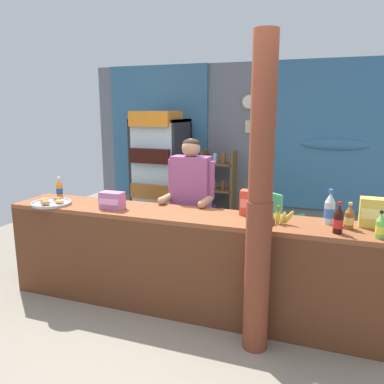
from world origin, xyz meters
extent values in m
plane|color=gray|center=(0.00, 1.13, 0.00)|extent=(7.36, 7.36, 0.00)
cube|color=slate|center=(0.00, 2.89, 1.26)|extent=(4.74, 0.12, 2.53)
cube|color=teal|center=(-1.30, 2.80, 1.51)|extent=(1.61, 0.04, 2.04)
ellipsoid|color=teal|center=(-1.30, 2.78, 1.40)|extent=(0.89, 0.10, 0.16)
cube|color=teal|center=(1.32, 2.80, 1.51)|extent=(1.63, 0.04, 2.04)
ellipsoid|color=teal|center=(1.32, 2.78, 1.40)|extent=(0.90, 0.10, 0.16)
cylinder|color=tan|center=(0.13, 2.81, 1.97)|extent=(0.21, 0.03, 0.21)
cylinder|color=white|center=(0.13, 2.80, 1.97)|extent=(0.18, 0.01, 0.18)
cube|color=beige|center=(0.20, 2.81, 1.62)|extent=(0.24, 0.02, 0.18)
cube|color=brown|center=(0.05, 0.39, 0.92)|extent=(3.50, 0.55, 0.04)
cube|color=brown|center=(0.05, 0.14, 0.45)|extent=(3.50, 0.04, 0.90)
cube|color=brown|center=(-1.66, 0.39, 0.45)|extent=(0.08, 0.49, 0.90)
cube|color=brown|center=(1.76, 0.39, 0.45)|extent=(0.08, 0.49, 0.90)
cylinder|color=brown|center=(0.82, -0.02, 0.60)|extent=(0.20, 0.20, 1.20)
cylinder|color=brown|center=(0.82, -0.02, 1.81)|extent=(0.18, 0.18, 1.20)
ellipsoid|color=brown|center=(0.91, -0.02, 1.05)|extent=(0.06, 0.05, 0.08)
cube|color=#232328|center=(-1.03, 2.59, 0.87)|extent=(0.70, 0.04, 1.73)
cube|color=#232328|center=(-1.36, 2.28, 0.87)|extent=(0.04, 0.66, 1.73)
cube|color=#232328|center=(-0.70, 2.28, 0.87)|extent=(0.04, 0.66, 1.73)
cube|color=#232328|center=(-1.03, 2.28, 1.71)|extent=(0.70, 0.66, 0.04)
cube|color=#232328|center=(-1.03, 2.28, 0.04)|extent=(0.70, 0.66, 0.08)
cube|color=silver|center=(-1.03, 1.96, 0.92)|extent=(0.64, 0.02, 1.57)
cylinder|color=#B7B7BC|center=(-0.74, 1.93, 0.87)|extent=(0.02, 0.02, 0.40)
cube|color=silver|center=(-1.03, 2.28, 0.64)|extent=(0.62, 0.58, 0.02)
cube|color=brown|center=(-1.03, 2.15, 0.75)|extent=(0.58, 0.54, 0.20)
cube|color=silver|center=(-1.03, 2.28, 1.14)|extent=(0.62, 0.58, 0.02)
cube|color=black|center=(-1.03, 2.15, 1.25)|extent=(0.58, 0.54, 0.20)
cube|color=silver|center=(-1.03, 2.28, 1.63)|extent=(0.62, 0.58, 0.02)
cube|color=orange|center=(-1.03, 2.15, 1.74)|extent=(0.58, 0.54, 0.20)
cube|color=brown|center=(-0.45, 2.55, 0.64)|extent=(0.04, 0.28, 1.29)
cube|color=brown|center=(-0.01, 2.55, 0.64)|extent=(0.04, 0.28, 1.29)
cube|color=brown|center=(-0.23, 2.55, 1.09)|extent=(0.44, 0.28, 0.02)
cylinder|color=silver|center=(-0.30, 2.55, 1.18)|extent=(0.06, 0.06, 0.14)
cylinder|color=brown|center=(-0.17, 2.55, 1.18)|extent=(0.07, 0.07, 0.14)
cube|color=brown|center=(-0.23, 2.55, 0.71)|extent=(0.44, 0.28, 0.02)
cylinder|color=brown|center=(-0.30, 2.55, 0.79)|extent=(0.06, 0.06, 0.14)
cylinder|color=brown|center=(-0.17, 2.55, 0.78)|extent=(0.05, 0.05, 0.13)
cube|color=brown|center=(-0.23, 2.55, 0.32)|extent=(0.44, 0.28, 0.02)
cylinder|color=#56286B|center=(-0.30, 2.55, 0.41)|extent=(0.07, 0.07, 0.15)
cylinder|color=orange|center=(-0.17, 2.55, 0.39)|extent=(0.07, 0.07, 0.10)
cube|color=#4CC675|center=(0.74, 2.09, 0.44)|extent=(0.62, 0.62, 0.04)
cube|color=#4CC675|center=(0.61, 1.94, 0.66)|extent=(0.35, 0.30, 0.40)
cylinder|color=#4CC675|center=(1.01, 2.12, 0.22)|extent=(0.04, 0.04, 0.44)
cylinder|color=#4CC675|center=(0.72, 2.36, 0.22)|extent=(0.04, 0.04, 0.44)
cylinder|color=#4CC675|center=(0.76, 1.83, 0.22)|extent=(0.04, 0.04, 0.44)
cylinder|color=#4CC675|center=(0.47, 2.07, 0.22)|extent=(0.04, 0.04, 0.44)
cube|color=#4CC675|center=(0.89, 1.97, 0.56)|extent=(0.28, 0.33, 0.03)
cube|color=#4CC675|center=(0.59, 2.22, 0.56)|extent=(0.28, 0.33, 0.03)
cylinder|color=#28282D|center=(-0.14, 0.89, 0.42)|extent=(0.11, 0.11, 0.83)
cylinder|color=#28282D|center=(0.03, 0.89, 0.42)|extent=(0.11, 0.11, 0.83)
cube|color=#934C7F|center=(-0.05, 0.89, 1.12)|extent=(0.39, 0.20, 0.57)
sphere|color=tan|center=(-0.05, 0.89, 1.49)|extent=(0.19, 0.19, 0.19)
ellipsoid|color=#2D2319|center=(-0.05, 0.90, 1.53)|extent=(0.18, 0.18, 0.10)
cylinder|color=#934C7F|center=(-0.27, 0.89, 1.17)|extent=(0.08, 0.08, 0.38)
cylinder|color=tan|center=(-0.27, 0.74, 0.98)|extent=(0.07, 0.26, 0.07)
sphere|color=tan|center=(-0.27, 0.61, 0.98)|extent=(0.08, 0.08, 0.08)
cylinder|color=#934C7F|center=(0.16, 0.89, 1.17)|extent=(0.08, 0.08, 0.38)
cylinder|color=tan|center=(0.16, 0.74, 0.98)|extent=(0.07, 0.26, 0.07)
sphere|color=tan|center=(0.16, 0.61, 0.98)|extent=(0.08, 0.08, 0.08)
cylinder|color=silver|center=(1.31, 0.50, 1.03)|extent=(0.09, 0.09, 0.18)
cone|color=silver|center=(1.31, 0.50, 1.16)|extent=(0.09, 0.09, 0.08)
cylinder|color=blue|center=(1.31, 0.50, 1.21)|extent=(0.04, 0.04, 0.03)
cylinder|color=blue|center=(1.31, 0.50, 1.03)|extent=(0.09, 0.09, 0.08)
cylinder|color=orange|center=(-1.43, 0.54, 1.01)|extent=(0.07, 0.07, 0.14)
cone|color=orange|center=(-1.43, 0.54, 1.11)|extent=(0.07, 0.07, 0.06)
cylinder|color=white|center=(-1.43, 0.54, 1.15)|extent=(0.03, 0.03, 0.02)
cylinder|color=#194C99|center=(-1.43, 0.54, 1.01)|extent=(0.07, 0.07, 0.06)
cylinder|color=black|center=(1.38, 0.25, 1.01)|extent=(0.07, 0.07, 0.15)
cone|color=black|center=(1.38, 0.25, 1.13)|extent=(0.07, 0.07, 0.07)
cylinder|color=red|center=(1.38, 0.25, 1.17)|extent=(0.03, 0.03, 0.02)
cylinder|color=red|center=(1.38, 0.25, 1.01)|extent=(0.07, 0.07, 0.07)
cylinder|color=#75C64C|center=(1.67, 0.23, 1.00)|extent=(0.07, 0.07, 0.13)
cone|color=#75C64C|center=(1.67, 0.23, 1.10)|extent=(0.07, 0.07, 0.06)
cylinder|color=black|center=(1.67, 0.23, 1.14)|extent=(0.03, 0.03, 0.02)
cylinder|color=yellow|center=(1.67, 0.23, 1.00)|extent=(0.07, 0.07, 0.06)
cylinder|color=brown|center=(1.46, 0.40, 1.00)|extent=(0.07, 0.07, 0.13)
cone|color=brown|center=(1.46, 0.40, 1.10)|extent=(0.07, 0.07, 0.06)
cylinder|color=#E5CC4C|center=(1.46, 0.40, 1.14)|extent=(0.03, 0.03, 0.02)
cylinder|color=#E5D166|center=(1.46, 0.40, 1.00)|extent=(0.07, 0.07, 0.06)
cube|color=#EAD14C|center=(1.65, 0.52, 1.06)|extent=(0.23, 0.13, 0.24)
cube|color=#FFFF8C|center=(1.65, 0.46, 1.06)|extent=(0.20, 0.00, 0.08)
cube|color=#E5422D|center=(0.65, 0.55, 1.05)|extent=(0.19, 0.12, 0.22)
cube|color=#FF826D|center=(0.65, 0.49, 1.05)|extent=(0.17, 0.00, 0.08)
cube|color=#B76699|center=(-0.64, 0.30, 1.02)|extent=(0.22, 0.12, 0.16)
cube|color=#F7A5D8|center=(-0.64, 0.24, 1.02)|extent=(0.20, 0.00, 0.06)
cylinder|color=#BCBCC1|center=(-1.30, 0.24, 0.95)|extent=(0.38, 0.38, 0.02)
torus|color=#BCBCC1|center=(-1.30, 0.24, 0.96)|extent=(0.39, 0.39, 0.02)
ellipsoid|color=tan|center=(-1.21, 0.25, 0.97)|extent=(0.10, 0.07, 0.04)
ellipsoid|color=#A36638|center=(-1.32, 0.35, 0.97)|extent=(0.09, 0.07, 0.04)
ellipsoid|color=tan|center=(-1.38, 0.23, 0.98)|extent=(0.07, 0.08, 0.05)
ellipsoid|color=#B2753D|center=(-1.29, 0.14, 0.98)|extent=(0.10, 0.08, 0.05)
ellipsoid|color=#DBCC42|center=(0.83, 0.34, 1.00)|extent=(0.10, 0.04, 0.14)
ellipsoid|color=#DBCC42|center=(0.87, 0.32, 0.99)|extent=(0.06, 0.04, 0.12)
ellipsoid|color=#DBCC42|center=(0.91, 0.34, 1.00)|extent=(0.04, 0.04, 0.14)
ellipsoid|color=#DBCC42|center=(0.96, 0.34, 0.99)|extent=(0.06, 0.04, 0.12)
ellipsoid|color=#DBCC42|center=(1.00, 0.35, 1.00)|extent=(0.11, 0.04, 0.14)
cylinder|color=olive|center=(0.91, 0.34, 1.07)|extent=(0.02, 0.02, 0.05)
camera|label=1|loc=(1.30, -2.81, 1.87)|focal=36.25mm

